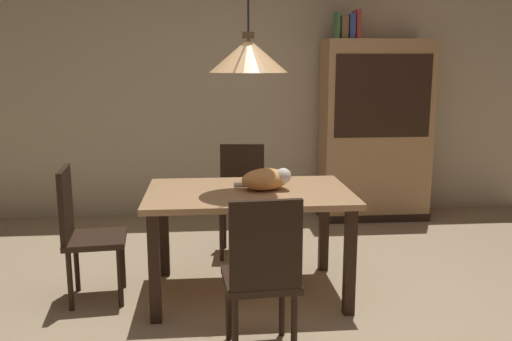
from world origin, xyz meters
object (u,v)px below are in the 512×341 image
(cat_sleeping, at_px, (266,179))
(book_green_slim, at_px, (336,26))
(book_brown_thick, at_px, (342,28))
(pendant_lamp, at_px, (248,55))
(dining_table, at_px, (249,205))
(book_red_tall, at_px, (356,25))
(chair_left_side, at_px, (83,228))
(chair_far_back, at_px, (242,194))
(book_blue_wide, at_px, (350,27))
(chair_near_front, at_px, (262,271))
(hutch_bookcase, at_px, (375,134))

(cat_sleeping, distance_m, book_green_slim, 2.33)
(book_green_slim, distance_m, book_brown_thick, 0.06)
(pendant_lamp, height_order, book_brown_thick, pendant_lamp)
(pendant_lamp, bearing_deg, book_brown_thick, 59.41)
(dining_table, xyz_separation_m, book_red_tall, (1.22, 1.83, 1.34))
(chair_left_side, xyz_separation_m, pendant_lamp, (1.13, 0.01, 1.15))
(book_brown_thick, bearing_deg, chair_far_back, -138.47)
(pendant_lamp, xyz_separation_m, book_green_slim, (1.02, 1.83, 0.32))
(chair_far_back, distance_m, book_blue_wide, 2.08)
(chair_left_side, height_order, pendant_lamp, pendant_lamp)
(book_brown_thick, bearing_deg, book_blue_wide, 0.00)
(chair_near_front, relative_size, chair_far_back, 1.00)
(chair_near_front, bearing_deg, book_green_slim, 69.45)
(hutch_bookcase, xyz_separation_m, book_green_slim, (-0.44, 0.00, 1.09))
(chair_near_front, distance_m, chair_far_back, 1.76)
(dining_table, xyz_separation_m, chair_near_front, (0.01, -0.88, -0.14))
(cat_sleeping, bearing_deg, dining_table, -176.59)
(chair_far_back, relative_size, cat_sleeping, 2.29)
(hutch_bookcase, bearing_deg, book_green_slim, 179.80)
(dining_table, xyz_separation_m, chair_far_back, (0.01, 0.88, -0.14))
(chair_far_back, height_order, book_green_slim, book_green_slim)
(chair_left_side, relative_size, cat_sleeping, 2.29)
(dining_table, xyz_separation_m, book_green_slim, (1.02, 1.83, 1.33))
(book_green_slim, distance_m, book_red_tall, 0.20)
(pendant_lamp, distance_m, book_red_tall, 2.22)
(cat_sleeping, bearing_deg, hutch_bookcase, 53.73)
(chair_left_side, height_order, book_red_tall, book_red_tall)
(hutch_bookcase, xyz_separation_m, book_red_tall, (-0.24, 0.00, 1.10))
(dining_table, relative_size, book_brown_thick, 5.83)
(chair_left_side, bearing_deg, book_green_slim, 40.52)
(cat_sleeping, distance_m, book_blue_wide, 2.39)
(chair_near_front, bearing_deg, book_blue_wide, 66.97)
(chair_far_back, bearing_deg, book_blue_wide, 39.61)
(chair_far_back, relative_size, hutch_bookcase, 0.50)
(dining_table, distance_m, book_blue_wide, 2.53)
(chair_far_back, distance_m, book_brown_thick, 2.04)
(chair_far_back, bearing_deg, cat_sleeping, -82.62)
(cat_sleeping, relative_size, hutch_bookcase, 0.22)
(pendant_lamp, bearing_deg, book_green_slim, 60.85)
(chair_near_front, height_order, book_red_tall, book_red_tall)
(chair_left_side, xyz_separation_m, book_green_slim, (2.15, 1.83, 1.47))
(chair_near_front, xyz_separation_m, cat_sleeping, (0.12, 0.89, 0.32))
(dining_table, xyz_separation_m, cat_sleeping, (0.12, 0.01, 0.18))
(chair_left_side, bearing_deg, book_brown_thick, 39.73)
(cat_sleeping, bearing_deg, book_blue_wide, 60.39)
(hutch_bookcase, bearing_deg, book_brown_thick, 179.77)
(pendant_lamp, distance_m, hutch_bookcase, 2.46)
(book_green_slim, distance_m, book_blue_wide, 0.14)
(chair_left_side, xyz_separation_m, chair_far_back, (1.14, 0.89, 0.00))
(cat_sleeping, relative_size, book_red_tall, 1.45)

